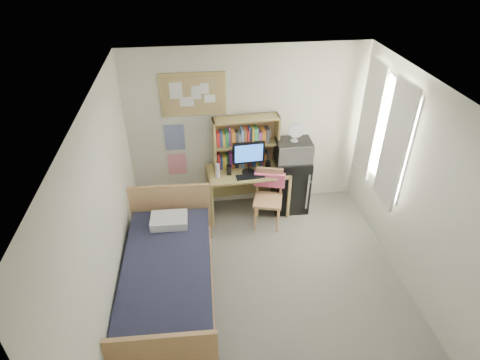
{
  "coord_description": "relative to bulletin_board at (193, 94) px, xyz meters",
  "views": [
    {
      "loc": [
        -0.8,
        -3.43,
        4.02
      ],
      "look_at": [
        -0.21,
        1.2,
        0.98
      ],
      "focal_mm": 30.0,
      "sensor_mm": 36.0,
      "label": 1
    }
  ],
  "objects": [
    {
      "name": "window_unit",
      "position": [
        2.53,
        -0.88,
        -0.32
      ],
      "size": [
        0.1,
        1.4,
        1.7
      ],
      "primitive_type": "cube",
      "color": "white",
      "rests_on": "wall_right"
    },
    {
      "name": "speaker_right",
      "position": [
        1.06,
        -0.35,
        -1.06
      ],
      "size": [
        0.07,
        0.07,
        0.17
      ],
      "primitive_type": "cube",
      "rotation": [
        0.0,
        0.0,
        0.07
      ],
      "color": "black",
      "rests_on": "desk"
    },
    {
      "name": "wall_right",
      "position": [
        2.58,
        -2.08,
        -0.62
      ],
      "size": [
        0.04,
        4.2,
        2.6
      ],
      "primitive_type": "cube",
      "color": "#ECE9CF",
      "rests_on": "floor"
    },
    {
      "name": "floor",
      "position": [
        0.78,
        -2.08,
        -1.93
      ],
      "size": [
        3.6,
        4.2,
        0.02
      ],
      "primitive_type": "cube",
      "color": "gray",
      "rests_on": "ground"
    },
    {
      "name": "ceiling",
      "position": [
        0.78,
        -2.08,
        0.68
      ],
      "size": [
        3.6,
        4.2,
        0.02
      ],
      "primitive_type": "cube",
      "color": "white",
      "rests_on": "wall_back"
    },
    {
      "name": "wall_back",
      "position": [
        0.78,
        0.02,
        -0.62
      ],
      "size": [
        3.6,
        0.04,
        2.6
      ],
      "primitive_type": "cube",
      "color": "#ECE9CF",
      "rests_on": "floor"
    },
    {
      "name": "poster_japan",
      "position": [
        -0.32,
        0.01,
        -1.14
      ],
      "size": [
        0.28,
        0.01,
        0.36
      ],
      "primitive_type": "cube",
      "color": "#DA264A",
      "rests_on": "wall_back"
    },
    {
      "name": "curtain_left",
      "position": [
        2.5,
        -1.28,
        -0.32
      ],
      "size": [
        0.04,
        0.55,
        1.7
      ],
      "primitive_type": "cube",
      "color": "white",
      "rests_on": "wall_right"
    },
    {
      "name": "water_bottle",
      "position": [
        0.28,
        -0.45,
        -1.03
      ],
      "size": [
        0.07,
        0.07,
        0.22
      ],
      "primitive_type": "cylinder",
      "rotation": [
        0.0,
        0.0,
        0.07
      ],
      "color": "white",
      "rests_on": "desk"
    },
    {
      "name": "desk_chair",
      "position": [
        1.02,
        -0.69,
        -1.46
      ],
      "size": [
        0.56,
        0.56,
        0.92
      ],
      "primitive_type": "cube",
      "rotation": [
        0.0,
        0.0,
        -0.27
      ],
      "color": "tan",
      "rests_on": "floor"
    },
    {
      "name": "bulletin_board",
      "position": [
        0.0,
        0.0,
        0.0
      ],
      "size": [
        0.94,
        0.03,
        0.64
      ],
      "primitive_type": "cube",
      "color": "tan",
      "rests_on": "wall_back"
    },
    {
      "name": "hoodie",
      "position": [
        1.07,
        -0.5,
        -1.21
      ],
      "size": [
        0.49,
        0.26,
        0.22
      ],
      "primitive_type": "cube",
      "rotation": [
        0.0,
        0.0,
        -0.27
      ],
      "color": "#FB5F8B",
      "rests_on": "desk_chair"
    },
    {
      "name": "keyboard",
      "position": [
        0.77,
        -0.51,
        -1.13
      ],
      "size": [
        0.43,
        0.16,
        0.02
      ],
      "primitive_type": "cube",
      "rotation": [
        0.0,
        0.0,
        0.07
      ],
      "color": "black",
      "rests_on": "desk"
    },
    {
      "name": "desk_fan",
      "position": [
        1.46,
        -0.29,
        -0.55
      ],
      "size": [
        0.23,
        0.23,
        0.28
      ],
      "primitive_type": "cylinder",
      "rotation": [
        0.0,
        0.0,
        -0.03
      ],
      "color": "white",
      "rests_on": "microwave"
    },
    {
      "name": "wall_left",
      "position": [
        -1.02,
        -2.08,
        -0.62
      ],
      "size": [
        0.04,
        4.2,
        2.6
      ],
      "primitive_type": "cube",
      "color": "#ECE9CF",
      "rests_on": "floor"
    },
    {
      "name": "hutch",
      "position": [
        0.75,
        -0.16,
        -0.74
      ],
      "size": [
        1.01,
        0.32,
        0.82
      ],
      "primitive_type": "cube",
      "rotation": [
        0.0,
        0.0,
        0.07
      ],
      "color": "tan",
      "rests_on": "desk"
    },
    {
      "name": "curtain_right",
      "position": [
        2.5,
        -0.48,
        -0.32
      ],
      "size": [
        0.04,
        0.55,
        1.7
      ],
      "primitive_type": "cube",
      "color": "white",
      "rests_on": "wall_right"
    },
    {
      "name": "microwave",
      "position": [
        1.46,
        -0.29,
        -0.85
      ],
      "size": [
        0.54,
        0.42,
        0.31
      ],
      "primitive_type": "cube",
      "rotation": [
        0.0,
        0.0,
        -0.03
      ],
      "color": "silver",
      "rests_on": "mini_fridge"
    },
    {
      "name": "mini_fridge",
      "position": [
        1.47,
        -0.27,
        -1.46
      ],
      "size": [
        0.56,
        0.56,
        0.92
      ],
      "primitive_type": "cube",
      "rotation": [
        0.0,
        0.0,
        -0.03
      ],
      "color": "black",
      "rests_on": "floor"
    },
    {
      "name": "bed",
      "position": [
        -0.46,
        -1.99,
        -1.62
      ],
      "size": [
        1.15,
        2.2,
        0.6
      ],
      "primitive_type": "cube",
      "rotation": [
        0.0,
        0.0,
        -0.03
      ],
      "color": "black",
      "rests_on": "floor"
    },
    {
      "name": "pillow",
      "position": [
        -0.43,
        -1.24,
        -1.27
      ],
      "size": [
        0.49,
        0.35,
        0.12
      ],
      "primitive_type": "cube",
      "rotation": [
        0.0,
        0.0,
        -0.03
      ],
      "color": "white",
      "rests_on": "bed"
    },
    {
      "name": "speaker_left",
      "position": [
        0.46,
        -0.39,
        -1.07
      ],
      "size": [
        0.07,
        0.07,
        0.16
      ],
      "primitive_type": "cube",
      "rotation": [
        0.0,
        0.0,
        0.07
      ],
      "color": "black",
      "rests_on": "desk"
    },
    {
      "name": "poster_wave",
      "position": [
        -0.32,
        0.01,
        -0.67
      ],
      "size": [
        0.3,
        0.01,
        0.42
      ],
      "primitive_type": "cube",
      "color": "navy",
      "rests_on": "wall_back"
    },
    {
      "name": "monitor",
      "position": [
        0.76,
        -0.37,
        -0.89
      ],
      "size": [
        0.48,
        0.07,
        0.51
      ],
      "primitive_type": "cube",
      "rotation": [
        0.0,
        0.0,
        0.07
      ],
      "color": "black",
      "rests_on": "desk"
    },
    {
      "name": "desk",
      "position": [
        0.76,
        -0.31,
        -1.53
      ],
      "size": [
        1.28,
        0.7,
        0.78
      ],
      "primitive_type": "cube",
      "rotation": [
        0.0,
        0.0,
        0.07
      ],
      "color": "tan",
      "rests_on": "floor"
    }
  ]
}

